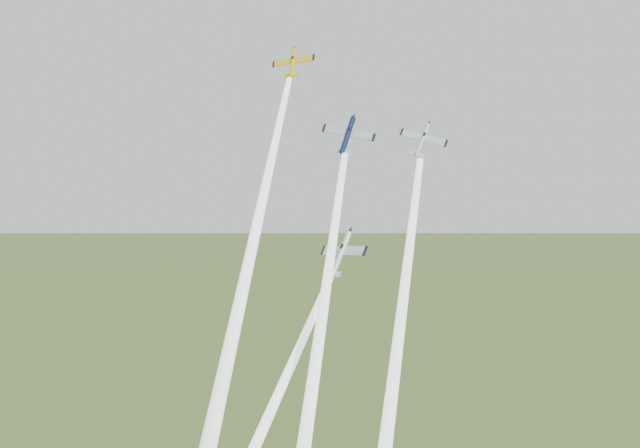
# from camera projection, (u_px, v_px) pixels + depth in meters

# --- Properties ---
(plane_yellow) EXTENTS (9.07, 6.80, 7.53)m
(plane_yellow) POSITION_uv_depth(u_px,v_px,m) (293.00, 63.00, 128.53)
(plane_yellow) COLOR yellow
(smoke_trail_yellow) EXTENTS (14.44, 33.47, 52.31)m
(smoke_trail_yellow) POSITION_uv_depth(u_px,v_px,m) (251.00, 250.00, 113.75)
(smoke_trail_yellow) COLOR white
(plane_navy) EXTENTS (7.97, 8.15, 8.33)m
(plane_navy) POSITION_uv_depth(u_px,v_px,m) (348.00, 135.00, 112.55)
(plane_navy) COLOR #0D1B3C
(smoke_trail_navy) EXTENTS (18.38, 38.06, 61.06)m
(smoke_trail_navy) POSITION_uv_depth(u_px,v_px,m) (309.00, 407.00, 95.19)
(smoke_trail_navy) COLOR white
(plane_silver_right) EXTENTS (6.47, 6.88, 7.57)m
(plane_silver_right) POSITION_uv_depth(u_px,v_px,m) (423.00, 140.00, 109.22)
(plane_silver_right) COLOR silver
(smoke_trail_silver_right) EXTENTS (16.75, 39.19, 61.85)m
(smoke_trail_silver_right) POSITION_uv_depth(u_px,v_px,m) (388.00, 426.00, 91.92)
(smoke_trail_silver_right) COLOR white
(plane_silver_low) EXTENTS (8.87, 7.18, 8.50)m
(plane_silver_low) POSITION_uv_depth(u_px,v_px,m) (341.00, 254.00, 108.37)
(plane_silver_low) COLOR silver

